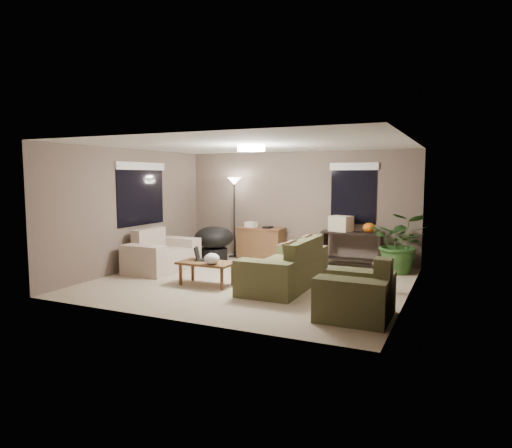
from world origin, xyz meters
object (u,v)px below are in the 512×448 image
at_px(main_sofa, 287,270).
at_px(loveseat, 161,256).
at_px(console_table, 352,246).
at_px(coffee_table, 207,265).
at_px(papasan_chair, 214,241).
at_px(cat_scratching_post, 379,279).
at_px(desk, 261,243).
at_px(floor_lamp, 234,191).
at_px(armchair, 357,296).
at_px(houseplant, 400,249).

relative_size(main_sofa, loveseat, 1.37).
bearing_deg(console_table, coffee_table, -125.44).
bearing_deg(main_sofa, papasan_chair, 147.05).
height_order(main_sofa, cat_scratching_post, main_sofa).
bearing_deg(desk, console_table, 1.79).
xyz_separation_m(main_sofa, floor_lamp, (-2.21, 2.24, 1.30)).
bearing_deg(cat_scratching_post, coffee_table, -164.95).
bearing_deg(main_sofa, coffee_table, -158.32).
relative_size(console_table, cat_scratching_post, 2.60).
bearing_deg(loveseat, cat_scratching_post, 0.26).
relative_size(armchair, console_table, 0.77).
height_order(desk, console_table, same).
bearing_deg(coffee_table, houseplant, 39.66).
bearing_deg(console_table, floor_lamp, 179.93).
xyz_separation_m(loveseat, cat_scratching_post, (4.44, 0.02, -0.08)).
distance_m(armchair, cat_scratching_post, 1.55).
bearing_deg(main_sofa, loveseat, 175.52).
relative_size(desk, houseplant, 0.90).
xyz_separation_m(desk, floor_lamp, (-0.73, 0.07, 1.22)).
distance_m(coffee_table, papasan_chair, 2.31).
xyz_separation_m(desk, papasan_chair, (-0.88, -0.64, 0.09)).
distance_m(desk, papasan_chair, 1.09).
bearing_deg(cat_scratching_post, main_sofa, -171.01).
distance_m(console_table, cat_scratching_post, 2.21).
xyz_separation_m(armchair, console_table, (-0.87, 3.54, 0.14)).
bearing_deg(papasan_chair, armchair, -36.14).
distance_m(console_table, floor_lamp, 3.07).
bearing_deg(papasan_chair, loveseat, -111.39).
distance_m(armchair, coffee_table, 2.95).
xyz_separation_m(loveseat, armchair, (4.39, -1.52, 0.00)).
bearing_deg(coffee_table, desk, 93.12).
bearing_deg(houseplant, loveseat, -159.12).
distance_m(main_sofa, papasan_chair, 2.83).
height_order(armchair, cat_scratching_post, armchair).
bearing_deg(armchair, desk, 130.79).
relative_size(coffee_table, cat_scratching_post, 2.00).
distance_m(loveseat, floor_lamp, 2.49).
relative_size(main_sofa, papasan_chair, 2.02).
height_order(main_sofa, coffee_table, main_sofa).
bearing_deg(floor_lamp, main_sofa, -45.39).
bearing_deg(desk, armchair, -49.21).
bearing_deg(armchair, main_sofa, 139.32).
bearing_deg(cat_scratching_post, papasan_chair, 161.81).
relative_size(papasan_chair, cat_scratching_post, 2.18).
bearing_deg(coffee_table, floor_lamp, 107.52).
distance_m(floor_lamp, houseplant, 4.05).
height_order(console_table, papasan_chair, papasan_chair).
bearing_deg(cat_scratching_post, desk, 147.61).
xyz_separation_m(coffee_table, houseplant, (3.01, 2.49, 0.12)).
distance_m(armchair, papasan_chair, 4.81).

